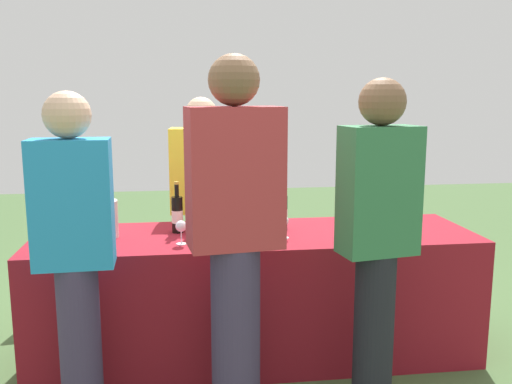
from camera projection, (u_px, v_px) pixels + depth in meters
The scene contains 16 objects.
ground_plane at pixel (256, 353), 3.43m from camera, with size 12.00×12.00×0.00m, color #476638.
tasting_table at pixel (256, 294), 3.36m from camera, with size 2.59×0.76×0.76m, color maroon.
wine_bottle_0 at pixel (86, 212), 3.33m from camera, with size 0.08×0.08×0.33m.
wine_bottle_1 at pixel (177, 214), 3.30m from camera, with size 0.07×0.07×0.31m.
wine_bottle_2 at pixel (193, 213), 3.34m from camera, with size 0.07×0.07×0.31m.
wine_bottle_3 at pixel (213, 213), 3.34m from camera, with size 0.07×0.07×0.30m.
wine_bottle_4 at pixel (281, 212), 3.36m from camera, with size 0.08×0.08×0.31m.
wine_glass_0 at pixel (181, 227), 3.04m from camera, with size 0.06×0.06×0.13m.
wine_glass_1 at pixel (283, 222), 3.17m from camera, with size 0.07×0.07×0.13m.
wine_glass_2 at pixel (371, 219), 3.21m from camera, with size 0.06×0.06×0.14m.
ice_bucket at pixel (99, 219), 3.19m from camera, with size 0.21×0.21×0.21m, color silver.
server_pouring at pixel (203, 203), 3.85m from camera, with size 0.44×0.27×1.56m.
guest_0 at pixel (75, 248), 2.57m from camera, with size 0.37×0.21×1.59m.
guest_1 at pixel (235, 229), 2.61m from camera, with size 0.46×0.29×1.76m.
guest_2 at pixel (377, 234), 2.67m from camera, with size 0.39×0.26×1.65m.
menu_board at pixel (81, 255), 4.16m from camera, with size 0.53×0.03×0.78m, color white.
Camera 1 is at (-0.42, -3.18, 1.58)m, focal length 39.04 mm.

